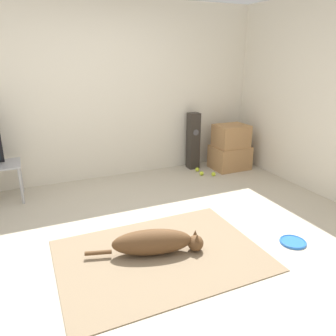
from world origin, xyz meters
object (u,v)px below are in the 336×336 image
(cardboard_box_upper, at_px, (231,136))
(tennis_ball_by_boxes, at_px, (213,174))
(tennis_ball_loose_on_carpet, at_px, (202,173))
(frisbee, at_px, (293,242))
(floor_speaker, at_px, (193,141))
(cardboard_box_lower, at_px, (230,157))
(dog, at_px, (155,242))
(tennis_ball_near_speaker, at_px, (197,170))

(cardboard_box_upper, xyz_separation_m, tennis_ball_by_boxes, (-0.44, -0.22, -0.52))
(tennis_ball_loose_on_carpet, bearing_deg, frisbee, -93.56)
(floor_speaker, bearing_deg, cardboard_box_lower, -25.76)
(frisbee, relative_size, floor_speaker, 0.28)
(dog, xyz_separation_m, tennis_ball_near_speaker, (1.49, 1.90, -0.10))
(frisbee, distance_m, tennis_ball_near_speaker, 2.28)
(tennis_ball_by_boxes, bearing_deg, frisbee, -98.16)
(floor_speaker, distance_m, tennis_ball_near_speaker, 0.47)
(tennis_ball_near_speaker, bearing_deg, tennis_ball_by_boxes, -66.47)
(dog, bearing_deg, tennis_ball_by_boxes, 44.77)
(dog, relative_size, frisbee, 4.13)
(frisbee, height_order, cardboard_box_lower, cardboard_box_lower)
(floor_speaker, xyz_separation_m, tennis_ball_by_boxes, (0.11, -0.49, -0.43))
(dog, xyz_separation_m, frisbee, (1.34, -0.38, -0.12))
(frisbee, bearing_deg, cardboard_box_upper, 71.80)
(frisbee, relative_size, tennis_ball_by_boxes, 3.95)
(dog, bearing_deg, cardboard_box_lower, 41.66)
(dog, height_order, frisbee, dog)
(frisbee, bearing_deg, tennis_ball_near_speaker, 86.05)
(frisbee, bearing_deg, cardboard_box_lower, 71.80)
(dog, relative_size, tennis_ball_near_speaker, 16.30)
(cardboard_box_upper, bearing_deg, tennis_ball_loose_on_carpet, -168.83)
(cardboard_box_lower, xyz_separation_m, tennis_ball_by_boxes, (-0.44, -0.23, -0.16))
(cardboard_box_upper, bearing_deg, frisbee, -108.20)
(cardboard_box_lower, distance_m, tennis_ball_near_speaker, 0.59)
(dog, relative_size, tennis_ball_by_boxes, 16.30)
(cardboard_box_lower, height_order, tennis_ball_near_speaker, cardboard_box_lower)
(cardboard_box_upper, xyz_separation_m, tennis_ball_loose_on_carpet, (-0.59, -0.12, -0.52))
(dog, xyz_separation_m, cardboard_box_lower, (2.06, 1.83, 0.06))
(floor_speaker, bearing_deg, cardboard_box_upper, -26.46)
(floor_speaker, distance_m, tennis_ball_loose_on_carpet, 0.58)
(cardboard_box_lower, bearing_deg, floor_speaker, 154.24)
(cardboard_box_lower, bearing_deg, cardboard_box_upper, -108.18)
(cardboard_box_lower, relative_size, tennis_ball_by_boxes, 8.80)
(tennis_ball_by_boxes, bearing_deg, cardboard_box_lower, 27.30)
(frisbee, xyz_separation_m, tennis_ball_near_speaker, (0.16, 2.27, 0.02))
(cardboard_box_upper, distance_m, tennis_ball_loose_on_carpet, 0.80)
(tennis_ball_by_boxes, xyz_separation_m, tennis_ball_loose_on_carpet, (-0.15, 0.10, 0.00))
(cardboard_box_lower, xyz_separation_m, cardboard_box_upper, (-0.00, -0.01, 0.36))
(dog, height_order, tennis_ball_loose_on_carpet, dog)
(tennis_ball_near_speaker, bearing_deg, floor_speaker, 84.19)
(cardboard_box_lower, relative_size, tennis_ball_near_speaker, 8.80)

